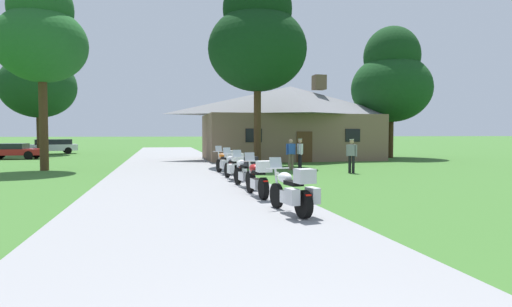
{
  "coord_description": "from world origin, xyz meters",
  "views": [
    {
      "loc": [
        -0.82,
        -1.38,
        1.97
      ],
      "look_at": [
        2.79,
        14.7,
        1.18
      ],
      "focal_mm": 29.76,
      "sensor_mm": 36.0,
      "label": 1
    }
  ],
  "objects_px": {
    "motorcycle_white_third_in_row": "(245,172)",
    "parked_white_suv_far_left": "(52,146)",
    "motorcycle_red_second_in_row": "(258,178)",
    "motorcycle_orange_farthest_in_row": "(226,162)",
    "motorcycle_white_nearest_to_camera": "(294,191)",
    "tree_right_of_lodge": "(391,79)",
    "tree_left_near": "(41,34)",
    "tree_left_far": "(38,78)",
    "parked_red_sedan_far_left": "(14,151)",
    "motorcycle_silver_fourth_in_row": "(234,166)",
    "tree_by_lodge_front": "(257,38)",
    "bystander_gray_shirt_by_tree": "(352,154)",
    "bystander_blue_shirt_near_lodge": "(291,153)",
    "bystander_white_shirt_beside_signpost": "(300,152)"
  },
  "relations": [
    {
      "from": "parked_white_suv_far_left",
      "to": "parked_red_sedan_far_left",
      "type": "distance_m",
      "value": 8.33
    },
    {
      "from": "motorcycle_white_nearest_to_camera",
      "to": "parked_red_sedan_far_left",
      "type": "height_order",
      "value": "motorcycle_white_nearest_to_camera"
    },
    {
      "from": "motorcycle_white_nearest_to_camera",
      "to": "tree_left_near",
      "type": "bearing_deg",
      "value": 111.92
    },
    {
      "from": "motorcycle_silver_fourth_in_row",
      "to": "parked_red_sedan_far_left",
      "type": "xyz_separation_m",
      "value": [
        -13.92,
        18.5,
        0.03
      ]
    },
    {
      "from": "motorcycle_white_third_in_row",
      "to": "bystander_blue_shirt_near_lodge",
      "type": "bearing_deg",
      "value": 53.59
    },
    {
      "from": "tree_right_of_lodge",
      "to": "tree_by_lodge_front",
      "type": "xyz_separation_m",
      "value": [
        -12.39,
        -5.87,
        1.39
      ]
    },
    {
      "from": "bystander_white_shirt_beside_signpost",
      "to": "bystander_gray_shirt_by_tree",
      "type": "xyz_separation_m",
      "value": [
        1.94,
        -2.24,
        0.0
      ]
    },
    {
      "from": "motorcycle_red_second_in_row",
      "to": "motorcycle_orange_farthest_in_row",
      "type": "height_order",
      "value": "same"
    },
    {
      "from": "bystander_white_shirt_beside_signpost",
      "to": "tree_left_near",
      "type": "distance_m",
      "value": 14.97
    },
    {
      "from": "motorcycle_red_second_in_row",
      "to": "motorcycle_orange_farthest_in_row",
      "type": "xyz_separation_m",
      "value": [
        0.14,
        7.41,
        -0.01
      ]
    },
    {
      "from": "motorcycle_red_second_in_row",
      "to": "parked_red_sedan_far_left",
      "type": "height_order",
      "value": "motorcycle_red_second_in_row"
    },
    {
      "from": "motorcycle_red_second_in_row",
      "to": "motorcycle_silver_fourth_in_row",
      "type": "bearing_deg",
      "value": 85.47
    },
    {
      "from": "tree_left_near",
      "to": "tree_left_far",
      "type": "height_order",
      "value": "tree_left_far"
    },
    {
      "from": "tree_left_near",
      "to": "tree_by_lodge_front",
      "type": "xyz_separation_m",
      "value": [
        11.8,
        0.77,
        0.58
      ]
    },
    {
      "from": "tree_left_far",
      "to": "parked_white_suv_far_left",
      "type": "relative_size",
      "value": 2.33
    },
    {
      "from": "motorcycle_white_nearest_to_camera",
      "to": "bystander_gray_shirt_by_tree",
      "type": "xyz_separation_m",
      "value": [
        6.19,
        9.99,
        0.34
      ]
    },
    {
      "from": "motorcycle_red_second_in_row",
      "to": "bystander_gray_shirt_by_tree",
      "type": "xyz_separation_m",
      "value": [
        6.38,
        7.04,
        0.33
      ]
    },
    {
      "from": "motorcycle_white_third_in_row",
      "to": "tree_by_lodge_front",
      "type": "bearing_deg",
      "value": 67.35
    },
    {
      "from": "motorcycle_red_second_in_row",
      "to": "tree_left_far",
      "type": "bearing_deg",
      "value": 110.92
    },
    {
      "from": "motorcycle_silver_fourth_in_row",
      "to": "tree_left_near",
      "type": "height_order",
      "value": "tree_left_near"
    },
    {
      "from": "motorcycle_white_third_in_row",
      "to": "parked_white_suv_far_left",
      "type": "height_order",
      "value": "parked_white_suv_far_left"
    },
    {
      "from": "tree_by_lodge_front",
      "to": "motorcycle_white_nearest_to_camera",
      "type": "bearing_deg",
      "value": -99.77
    },
    {
      "from": "tree_left_far",
      "to": "parked_red_sedan_far_left",
      "type": "relative_size",
      "value": 2.68
    },
    {
      "from": "bystander_white_shirt_beside_signpost",
      "to": "motorcycle_white_third_in_row",
      "type": "bearing_deg",
      "value": 147.86
    },
    {
      "from": "motorcycle_silver_fourth_in_row",
      "to": "bystander_gray_shirt_by_tree",
      "type": "xyz_separation_m",
      "value": [
        6.3,
        2.25,
        0.34
      ]
    },
    {
      "from": "bystander_blue_shirt_near_lodge",
      "to": "parked_white_suv_far_left",
      "type": "height_order",
      "value": "bystander_blue_shirt_near_lodge"
    },
    {
      "from": "tree_left_near",
      "to": "motorcycle_red_second_in_row",
      "type": "bearing_deg",
      "value": -53.48
    },
    {
      "from": "motorcycle_red_second_in_row",
      "to": "bystander_white_shirt_beside_signpost",
      "type": "relative_size",
      "value": 1.24
    },
    {
      "from": "parked_red_sedan_far_left",
      "to": "tree_right_of_lodge",
      "type": "bearing_deg",
      "value": -95.94
    },
    {
      "from": "motorcycle_white_nearest_to_camera",
      "to": "bystander_gray_shirt_by_tree",
      "type": "distance_m",
      "value": 11.76
    },
    {
      "from": "motorcycle_orange_farthest_in_row",
      "to": "tree_left_far",
      "type": "xyz_separation_m",
      "value": [
        -14.01,
        23.01,
        6.48
      ]
    },
    {
      "from": "motorcycle_silver_fourth_in_row",
      "to": "motorcycle_red_second_in_row",
      "type": "bearing_deg",
      "value": -98.33
    },
    {
      "from": "bystander_gray_shirt_by_tree",
      "to": "tree_left_near",
      "type": "height_order",
      "value": "tree_left_near"
    },
    {
      "from": "motorcycle_red_second_in_row",
      "to": "motorcycle_white_third_in_row",
      "type": "distance_m",
      "value": 2.26
    },
    {
      "from": "bystander_gray_shirt_by_tree",
      "to": "tree_right_of_lodge",
      "type": "distance_m",
      "value": 15.61
    },
    {
      "from": "motorcycle_orange_farthest_in_row",
      "to": "bystander_white_shirt_beside_signpost",
      "type": "xyz_separation_m",
      "value": [
        4.31,
        1.86,
        0.34
      ]
    },
    {
      "from": "tree_left_near",
      "to": "bystander_blue_shirt_near_lodge",
      "type": "bearing_deg",
      "value": -11.91
    },
    {
      "from": "bystander_gray_shirt_by_tree",
      "to": "tree_right_of_lodge",
      "type": "height_order",
      "value": "tree_right_of_lodge"
    },
    {
      "from": "motorcycle_red_second_in_row",
      "to": "parked_white_suv_far_left",
      "type": "xyz_separation_m",
      "value": [
        -13.09,
        31.58,
        0.16
      ]
    },
    {
      "from": "motorcycle_white_third_in_row",
      "to": "tree_left_near",
      "type": "height_order",
      "value": "tree_left_near"
    },
    {
      "from": "motorcycle_white_third_in_row",
      "to": "bystander_blue_shirt_near_lodge",
      "type": "height_order",
      "value": "bystander_blue_shirt_near_lodge"
    },
    {
      "from": "tree_right_of_lodge",
      "to": "tree_by_lodge_front",
      "type": "height_order",
      "value": "tree_by_lodge_front"
    },
    {
      "from": "motorcycle_silver_fourth_in_row",
      "to": "tree_left_near",
      "type": "distance_m",
      "value": 13.26
    },
    {
      "from": "parked_red_sedan_far_left",
      "to": "motorcycle_orange_farthest_in_row",
      "type": "bearing_deg",
      "value": -135.55
    },
    {
      "from": "bystander_white_shirt_beside_signpost",
      "to": "motorcycle_orange_farthest_in_row",
      "type": "bearing_deg",
      "value": 113.3
    },
    {
      "from": "motorcycle_orange_farthest_in_row",
      "to": "bystander_gray_shirt_by_tree",
      "type": "height_order",
      "value": "bystander_gray_shirt_by_tree"
    },
    {
      "from": "bystander_gray_shirt_by_tree",
      "to": "tree_right_of_lodge",
      "type": "relative_size",
      "value": 0.16
    },
    {
      "from": "motorcycle_white_third_in_row",
      "to": "tree_left_far",
      "type": "xyz_separation_m",
      "value": [
        -13.92,
        28.16,
        6.47
      ]
    },
    {
      "from": "tree_left_near",
      "to": "tree_right_of_lodge",
      "type": "xyz_separation_m",
      "value": [
        24.19,
        6.64,
        -0.81
      ]
    },
    {
      "from": "motorcycle_white_nearest_to_camera",
      "to": "tree_right_of_lodge",
      "type": "relative_size",
      "value": 0.2
    }
  ]
}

